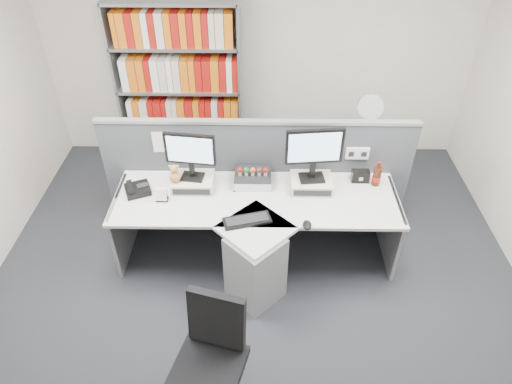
{
  "coord_description": "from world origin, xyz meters",
  "views": [
    {
      "loc": [
        0.05,
        -2.41,
        3.37
      ],
      "look_at": [
        0.0,
        0.65,
        0.92
      ],
      "focal_mm": 32.22,
      "sensor_mm": 36.0,
      "label": 1
    }
  ],
  "objects_px": {
    "speaker": "(360,176)",
    "office_chair": "(212,355)",
    "monitor_right": "(314,151)",
    "desk_fan": "(370,109)",
    "mouse": "(307,225)",
    "desktop_pc": "(253,178)",
    "cola_bottle": "(377,176)",
    "desk": "(256,236)",
    "monitor_left": "(190,153)",
    "desk_phone": "(137,189)",
    "desk_calendar": "(162,195)",
    "keyboard": "(247,220)",
    "shelving_unit": "(181,91)",
    "filing_cabinet": "(361,159)"
  },
  "relations": [
    {
      "from": "speaker",
      "to": "office_chair",
      "type": "relative_size",
      "value": 0.17
    },
    {
      "from": "monitor_right",
      "to": "office_chair",
      "type": "height_order",
      "value": "monitor_right"
    },
    {
      "from": "desk_fan",
      "to": "mouse",
      "type": "bearing_deg",
      "value": -116.14
    },
    {
      "from": "monitor_right",
      "to": "desktop_pc",
      "type": "xyz_separation_m",
      "value": [
        -0.54,
        0.08,
        -0.37
      ]
    },
    {
      "from": "office_chair",
      "to": "desk_fan",
      "type": "bearing_deg",
      "value": 60.75
    },
    {
      "from": "cola_bottle",
      "to": "desktop_pc",
      "type": "bearing_deg",
      "value": 178.9
    },
    {
      "from": "desk",
      "to": "mouse",
      "type": "bearing_deg",
      "value": -20.43
    },
    {
      "from": "desk",
      "to": "desk_fan",
      "type": "bearing_deg",
      "value": 49.38
    },
    {
      "from": "monitor_left",
      "to": "monitor_right",
      "type": "height_order",
      "value": "monitor_right"
    },
    {
      "from": "desk_phone",
      "to": "office_chair",
      "type": "distance_m",
      "value": 1.75
    },
    {
      "from": "desk_calendar",
      "to": "desktop_pc",
      "type": "bearing_deg",
      "value": 19.21
    },
    {
      "from": "cola_bottle",
      "to": "monitor_right",
      "type": "bearing_deg",
      "value": -175.05
    },
    {
      "from": "cola_bottle",
      "to": "monitor_left",
      "type": "bearing_deg",
      "value": -178.22
    },
    {
      "from": "keyboard",
      "to": "monitor_left",
      "type": "bearing_deg",
      "value": 136.92
    },
    {
      "from": "keyboard",
      "to": "cola_bottle",
      "type": "xyz_separation_m",
      "value": [
        1.19,
        0.54,
        0.08
      ]
    },
    {
      "from": "desktop_pc",
      "to": "mouse",
      "type": "height_order",
      "value": "desktop_pc"
    },
    {
      "from": "mouse",
      "to": "desk_calendar",
      "type": "relative_size",
      "value": 0.9
    },
    {
      "from": "office_chair",
      "to": "desktop_pc",
      "type": "bearing_deg",
      "value": 81.74
    },
    {
      "from": "monitor_left",
      "to": "desk_calendar",
      "type": "height_order",
      "value": "monitor_left"
    },
    {
      "from": "desk",
      "to": "desk_calendar",
      "type": "xyz_separation_m",
      "value": [
        -0.85,
        0.17,
        0.32
      ]
    },
    {
      "from": "keyboard",
      "to": "desk_phone",
      "type": "height_order",
      "value": "desk_phone"
    },
    {
      "from": "monitor_right",
      "to": "shelving_unit",
      "type": "distance_m",
      "value": 2.04
    },
    {
      "from": "desktop_pc",
      "to": "keyboard",
      "type": "bearing_deg",
      "value": -93.87
    },
    {
      "from": "desk_phone",
      "to": "monitor_right",
      "type": "bearing_deg",
      "value": 3.54
    },
    {
      "from": "monitor_right",
      "to": "mouse",
      "type": "distance_m",
      "value": 0.67
    },
    {
      "from": "shelving_unit",
      "to": "desk",
      "type": "bearing_deg",
      "value": -64.04
    },
    {
      "from": "cola_bottle",
      "to": "filing_cabinet",
      "type": "bearing_deg",
      "value": 85.26
    },
    {
      "from": "monitor_left",
      "to": "monitor_right",
      "type": "bearing_deg",
      "value": 0.01
    },
    {
      "from": "shelving_unit",
      "to": "office_chair",
      "type": "distance_m",
      "value": 3.19
    },
    {
      "from": "cola_bottle",
      "to": "office_chair",
      "type": "bearing_deg",
      "value": -129.76
    },
    {
      "from": "desk",
      "to": "shelving_unit",
      "type": "height_order",
      "value": "shelving_unit"
    },
    {
      "from": "desk_phone",
      "to": "desktop_pc",
      "type": "bearing_deg",
      "value": 9.33
    },
    {
      "from": "desk",
      "to": "shelving_unit",
      "type": "bearing_deg",
      "value": 115.96
    },
    {
      "from": "desk_phone",
      "to": "filing_cabinet",
      "type": "distance_m",
      "value": 2.59
    },
    {
      "from": "desk_calendar",
      "to": "shelving_unit",
      "type": "bearing_deg",
      "value": 91.69
    },
    {
      "from": "office_chair",
      "to": "desk_phone",
      "type": "bearing_deg",
      "value": 117.92
    },
    {
      "from": "filing_cabinet",
      "to": "desk_fan",
      "type": "height_order",
      "value": "desk_fan"
    },
    {
      "from": "monitor_left",
      "to": "keyboard",
      "type": "relative_size",
      "value": 1.08
    },
    {
      "from": "desktop_pc",
      "to": "office_chair",
      "type": "xyz_separation_m",
      "value": [
        -0.25,
        -1.71,
        -0.24
      ]
    },
    {
      "from": "desk",
      "to": "speaker",
      "type": "relative_size",
      "value": 15.64
    },
    {
      "from": "desktop_pc",
      "to": "desk_calendar",
      "type": "xyz_separation_m",
      "value": [
        -0.81,
        -0.28,
        0.01
      ]
    },
    {
      "from": "desktop_pc",
      "to": "desk_fan",
      "type": "height_order",
      "value": "desk_fan"
    },
    {
      "from": "mouse",
      "to": "cola_bottle",
      "type": "relative_size",
      "value": 0.46
    },
    {
      "from": "monitor_right",
      "to": "desk_calendar",
      "type": "distance_m",
      "value": 1.42
    },
    {
      "from": "monitor_right",
      "to": "cola_bottle",
      "type": "distance_m",
      "value": 0.69
    },
    {
      "from": "monitor_left",
      "to": "office_chair",
      "type": "height_order",
      "value": "monitor_left"
    },
    {
      "from": "desk",
      "to": "monitor_left",
      "type": "relative_size",
      "value": 5.56
    },
    {
      "from": "mouse",
      "to": "shelving_unit",
      "type": "relative_size",
      "value": 0.06
    },
    {
      "from": "desktop_pc",
      "to": "shelving_unit",
      "type": "bearing_deg",
      "value": 121.86
    },
    {
      "from": "monitor_right",
      "to": "shelving_unit",
      "type": "height_order",
      "value": "shelving_unit"
    }
  ]
}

